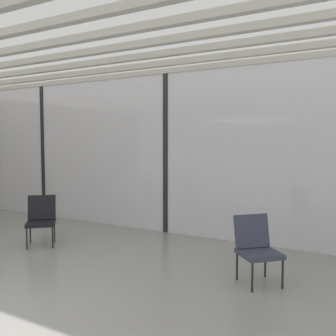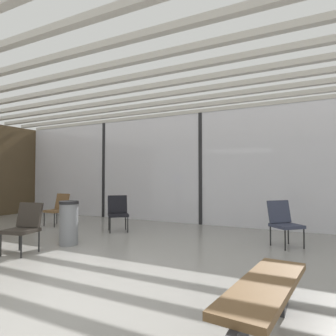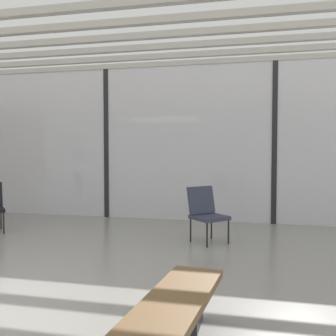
{
  "view_description": "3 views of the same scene",
  "coord_description": "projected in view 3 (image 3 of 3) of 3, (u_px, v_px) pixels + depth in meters",
  "views": [
    {
      "loc": [
        3.78,
        -1.36,
        1.84
      ],
      "look_at": [
        -0.47,
        6.09,
        1.24
      ],
      "focal_mm": 40.19,
      "sensor_mm": 36.0,
      "label": 1
    },
    {
      "loc": [
        3.04,
        -2.74,
        1.32
      ],
      "look_at": [
        0.46,
        2.27,
        1.5
      ],
      "focal_mm": 31.65,
      "sensor_mm": 36.0,
      "label": 2
    },
    {
      "loc": [
        3.16,
        -2.61,
        1.45
      ],
      "look_at": [
        1.3,
        5.45,
        1.07
      ],
      "focal_mm": 41.01,
      "sensor_mm": 36.0,
      "label": 3
    }
  ],
  "objects": [
    {
      "name": "glass_curtain_wall",
      "position": [
        107.0,
        144.0,
        8.3
      ],
      "size": [
        14.0,
        0.08,
        3.18
      ],
      "primitive_type": "cube",
      "color": "silver",
      "rests_on": "ground"
    },
    {
      "name": "window_mullion_1",
      "position": [
        107.0,
        144.0,
        8.3
      ],
      "size": [
        0.1,
        0.12,
        3.18
      ],
      "primitive_type": "cube",
      "color": "black",
      "rests_on": "ground"
    },
    {
      "name": "window_mullion_2",
      "position": [
        274.0,
        143.0,
        7.52
      ],
      "size": [
        0.1,
        0.12,
        3.18
      ],
      "primitive_type": "cube",
      "color": "black",
      "rests_on": "ground"
    },
    {
      "name": "ceiling_slats",
      "position": [
        10.0,
        14.0,
        5.01
      ],
      "size": [
        13.72,
        6.72,
        0.1
      ],
      "color": "#B7B2A8",
      "rests_on": "glass_curtain_wall"
    },
    {
      "name": "parked_airplane",
      "position": [
        179.0,
        136.0,
        12.25
      ],
      "size": [
        14.2,
        3.79,
        3.79
      ],
      "color": "#B2BCD6",
      "rests_on": "ground"
    },
    {
      "name": "lounge_chair_0",
      "position": [
        206.0,
        211.0,
        6.06
      ],
      "size": [
        0.71,
        0.71,
        0.87
      ],
      "rotation": [
        0.0,
        0.0,
        0.79
      ],
      "color": "#33384C",
      "rests_on": "ground"
    },
    {
      "name": "waiting_bench",
      "position": [
        172.0,
        318.0,
        2.5
      ],
      "size": [
        0.53,
        1.69,
        0.47
      ],
      "rotation": [
        0.0,
        0.0,
        1.48
      ],
      "color": "brown",
      "rests_on": "ground"
    }
  ]
}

